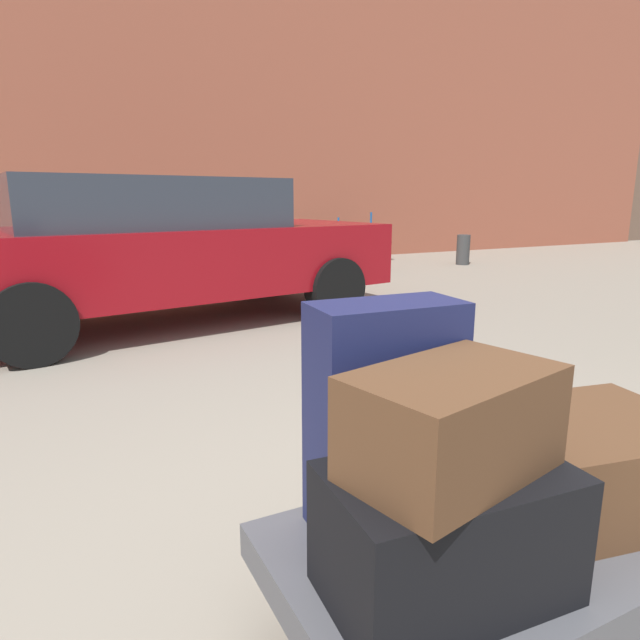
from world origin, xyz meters
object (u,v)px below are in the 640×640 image
at_px(bicycle_leaning, 348,242).
at_px(bollard_kerb_far, 463,250).
at_px(duffel_bag_black_rear_right, 446,532).
at_px(bollard_kerb_mid, 379,254).
at_px(duffel_bag_brown_topmost_pile, 453,422).
at_px(luggage_cart, 511,548).
at_px(parked_car, 165,247).
at_px(suitcase_navy_center, 384,416).
at_px(bollard_kerb_near, 316,258).
at_px(suitcase_brown_stacked_top, 582,462).

distance_m(bicycle_leaning, bollard_kerb_far, 2.21).
height_order(duffel_bag_black_rear_right, bollard_kerb_mid, duffel_bag_black_rear_right).
bearing_deg(duffel_bag_brown_topmost_pile, luggage_cart, 5.93).
bearing_deg(bollard_kerb_far, parked_car, -157.95).
distance_m(suitcase_navy_center, bollard_kerb_near, 7.50).
xyz_separation_m(suitcase_brown_stacked_top, suitcase_navy_center, (-0.58, 0.19, 0.18)).
xyz_separation_m(suitcase_navy_center, bollard_kerb_near, (3.15, 6.79, -0.38)).
xyz_separation_m(bicycle_leaning, bollard_kerb_near, (-1.45, -1.47, -0.09)).
height_order(duffel_bag_brown_topmost_pile, parked_car, parked_car).
bearing_deg(bollard_kerb_far, bicycle_leaning, 138.38).
bearing_deg(suitcase_navy_center, bollard_kerb_far, 51.16).
relative_size(duffel_bag_brown_topmost_pile, bollard_kerb_near, 0.84).
bearing_deg(bollard_kerb_far, duffel_bag_black_rear_right, -131.51).
height_order(suitcase_navy_center, bicycle_leaning, suitcase_navy_center).
xyz_separation_m(suitcase_navy_center, bicycle_leaning, (4.60, 8.26, -0.28)).
height_order(luggage_cart, bollard_kerb_near, bollard_kerb_near).
xyz_separation_m(parked_car, bollard_kerb_mid, (4.10, 2.42, -0.48)).
relative_size(parked_car, bicycle_leaning, 2.72).
height_order(luggage_cart, suitcase_brown_stacked_top, suitcase_brown_stacked_top).
bearing_deg(parked_car, duffel_bag_brown_topmost_pile, -93.79).
relative_size(suitcase_brown_stacked_top, suitcase_navy_center, 1.00).
bearing_deg(luggage_cart, duffel_bag_brown_topmost_pile, -161.33).
height_order(duffel_bag_brown_topmost_pile, bollard_kerb_far, duffel_bag_brown_topmost_pile).
height_order(bollard_kerb_near, bollard_kerb_mid, same).
bearing_deg(bollard_kerb_mid, duffel_bag_black_rear_right, -121.85).
xyz_separation_m(suitcase_navy_center, parked_car, (0.28, 4.37, 0.10)).
bearing_deg(luggage_cart, parked_car, 90.39).
relative_size(suitcase_navy_center, bollard_kerb_mid, 1.13).
relative_size(duffel_bag_brown_topmost_pile, bollard_kerb_far, 0.84).
relative_size(bicycle_leaning, bollard_kerb_mid, 2.97).
distance_m(luggage_cart, bollard_kerb_near, 7.54).
height_order(suitcase_brown_stacked_top, suitcase_navy_center, suitcase_navy_center).
distance_m(suitcase_brown_stacked_top, suitcase_navy_center, 0.63).
height_order(duffel_bag_black_rear_right, bicycle_leaning, bicycle_leaning).
bearing_deg(suitcase_brown_stacked_top, bollard_kerb_near, 80.31).
height_order(duffel_bag_black_rear_right, suitcase_navy_center, suitcase_navy_center).
distance_m(luggage_cart, suitcase_brown_stacked_top, 0.34).
relative_size(duffel_bag_black_rear_right, bollard_kerb_mid, 0.99).
bearing_deg(bollard_kerb_mid, parked_car, -149.46).
xyz_separation_m(duffel_bag_black_rear_right, duffel_bag_brown_topmost_pile, (-0.00, 0.00, 0.27)).
xyz_separation_m(suitcase_brown_stacked_top, bicycle_leaning, (4.02, 8.45, -0.10)).
xyz_separation_m(suitcase_brown_stacked_top, duffel_bag_brown_topmost_pile, (-0.61, -0.11, 0.29)).
distance_m(bicycle_leaning, bollard_kerb_mid, 1.49).
bearing_deg(parked_car, duffel_bag_black_rear_right, -93.79).
distance_m(duffel_bag_black_rear_right, suitcase_brown_stacked_top, 0.62).
bearing_deg(duffel_bag_black_rear_right, bollard_kerb_near, 70.07).
bearing_deg(suitcase_navy_center, duffel_bag_black_rear_right, -91.57).
bearing_deg(parked_car, luggage_cart, -89.61).
bearing_deg(luggage_cart, suitcase_navy_center, 148.55).
height_order(suitcase_brown_stacked_top, bicycle_leaning, bicycle_leaning).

